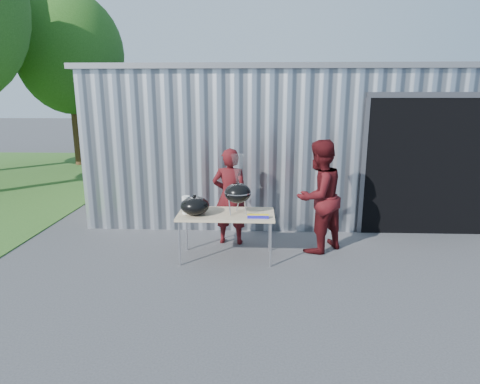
{
  "coord_description": "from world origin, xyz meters",
  "views": [
    {
      "loc": [
        0.1,
        -5.64,
        2.54
      ],
      "look_at": [
        -0.16,
        0.53,
        1.05
      ],
      "focal_mm": 30.0,
      "sensor_mm": 36.0,
      "label": 1
    }
  ],
  "objects_px": {
    "person_cook": "(230,197)",
    "folding_table": "(226,216)",
    "person_bystander": "(318,197)",
    "kettle_grill": "(238,187)"
  },
  "relations": [
    {
      "from": "folding_table",
      "to": "person_bystander",
      "type": "height_order",
      "value": "person_bystander"
    },
    {
      "from": "folding_table",
      "to": "person_bystander",
      "type": "relative_size",
      "value": 0.81
    },
    {
      "from": "person_cook",
      "to": "person_bystander",
      "type": "bearing_deg",
      "value": 171.91
    },
    {
      "from": "folding_table",
      "to": "person_bystander",
      "type": "distance_m",
      "value": 1.56
    },
    {
      "from": "person_cook",
      "to": "person_bystander",
      "type": "xyz_separation_m",
      "value": [
        1.47,
        -0.3,
        0.09
      ]
    },
    {
      "from": "person_cook",
      "to": "folding_table",
      "type": "bearing_deg",
      "value": 91.92
    },
    {
      "from": "folding_table",
      "to": "person_bystander",
      "type": "xyz_separation_m",
      "value": [
        1.49,
        0.4,
        0.22
      ]
    },
    {
      "from": "folding_table",
      "to": "person_bystander",
      "type": "bearing_deg",
      "value": 15.1
    },
    {
      "from": "folding_table",
      "to": "kettle_grill",
      "type": "relative_size",
      "value": 1.61
    },
    {
      "from": "person_bystander",
      "to": "kettle_grill",
      "type": "bearing_deg",
      "value": -22.47
    }
  ]
}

